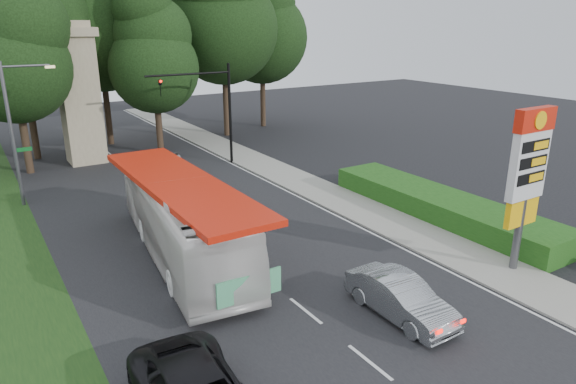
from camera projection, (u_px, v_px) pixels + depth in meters
ground at (381, 372)px, 15.33m from camera, size 120.00×120.00×0.00m
road_surface at (213, 237)px, 24.94m from camera, size 14.00×80.00×0.02m
sidewalk_right at (350, 204)px, 29.25m from camera, size 3.00×80.00×0.12m
hedge at (441, 206)px, 27.40m from camera, size 3.00×14.00×1.20m
gas_station_pylon at (528, 169)px, 20.21m from camera, size 2.10×0.45×6.85m
traffic_signal_mast at (213, 101)px, 35.97m from camera, size 6.10×0.35×7.20m
streetlight_signs at (15, 128)px, 28.00m from camera, size 2.75×0.98×8.00m
monument at (79, 93)px, 36.73m from camera, size 3.00×3.00×10.05m
tree_center_right at (96, 7)px, 40.40m from camera, size 9.24×9.24×18.15m
tree_east_near at (151, 25)px, 44.97m from camera, size 8.12×8.12×15.95m
tree_east_mid at (222, 4)px, 43.78m from camera, size 9.52×9.52×18.70m
tree_far_east at (262, 17)px, 48.24m from camera, size 8.68×8.68×17.05m
tree_monument_left at (9, 43)px, 32.77m from camera, size 7.28×7.28×14.30m
tree_monument_right at (153, 49)px, 38.21m from camera, size 6.72×6.72×13.20m
transit_bus at (183, 219)px, 22.42m from camera, size 4.40×12.80×3.49m
sedan_silver at (400, 297)px, 18.03m from camera, size 1.56×4.45×1.46m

